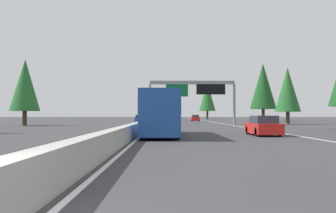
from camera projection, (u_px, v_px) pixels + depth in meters
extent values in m
plane|color=#38383A|center=(155.00, 123.00, 64.52)|extent=(320.00, 320.00, 0.00)
cube|color=#ADAAA3|center=(156.00, 119.00, 84.52)|extent=(180.00, 0.56, 0.90)
cube|color=silver|center=(212.00, 122.00, 74.58)|extent=(160.00, 0.16, 0.01)
cube|color=silver|center=(157.00, 122.00, 74.52)|extent=(160.00, 0.16, 0.01)
cylinder|color=gray|center=(150.00, 105.00, 52.29)|extent=(0.36, 0.36, 5.96)
cylinder|color=gray|center=(234.00, 105.00, 52.36)|extent=(0.36, 0.36, 5.96)
cube|color=gray|center=(192.00, 83.00, 52.40)|extent=(0.50, 12.32, 0.50)
cube|color=#0C602D|center=(177.00, 90.00, 52.21)|extent=(0.12, 3.20, 1.90)
cube|color=black|center=(211.00, 89.00, 52.24)|extent=(0.16, 4.20, 1.50)
cube|color=#1E4793|center=(161.00, 113.00, 26.45)|extent=(11.50, 2.50, 2.90)
cube|color=#2D3847|center=(161.00, 108.00, 26.46)|extent=(11.04, 2.55, 0.84)
cylinder|color=black|center=(149.00, 127.00, 30.45)|extent=(1.00, 0.30, 1.00)
cylinder|color=black|center=(174.00, 127.00, 30.46)|extent=(1.00, 0.30, 1.00)
cylinder|color=black|center=(142.00, 131.00, 22.40)|extent=(1.00, 0.30, 1.00)
cylinder|color=black|center=(178.00, 131.00, 22.41)|extent=(1.00, 0.30, 1.00)
cube|color=red|center=(263.00, 128.00, 26.60)|extent=(4.40, 1.80, 0.76)
cube|color=#2D3847|center=(264.00, 119.00, 26.39)|extent=(2.46, 1.51, 0.56)
cylinder|color=black|center=(248.00, 130.00, 28.00)|extent=(0.64, 0.22, 0.64)
cylinder|color=black|center=(268.00, 130.00, 28.00)|extent=(0.64, 0.22, 0.64)
cylinder|color=black|center=(257.00, 132.00, 25.18)|extent=(0.64, 0.22, 0.64)
cylinder|color=black|center=(280.00, 132.00, 25.19)|extent=(0.64, 0.22, 0.64)
cube|color=black|center=(164.00, 119.00, 68.49)|extent=(5.60, 2.00, 0.70)
cube|color=black|center=(164.00, 115.00, 69.52)|extent=(2.24, 1.84, 0.90)
cube|color=#2D3847|center=(164.00, 115.00, 69.52)|extent=(2.02, 1.92, 0.41)
cylinder|color=black|center=(160.00, 120.00, 70.33)|extent=(0.80, 0.28, 0.80)
cylinder|color=black|center=(168.00, 120.00, 70.34)|extent=(0.80, 0.28, 0.80)
cylinder|color=black|center=(159.00, 121.00, 66.64)|extent=(0.80, 0.28, 0.80)
cylinder|color=black|center=(169.00, 121.00, 66.65)|extent=(0.80, 0.28, 0.80)
cube|color=maroon|center=(165.00, 116.00, 107.24)|extent=(5.00, 1.95, 1.44)
cube|color=#2D3847|center=(165.00, 116.00, 104.94)|extent=(0.08, 1.48, 0.56)
cylinder|color=black|center=(162.00, 118.00, 108.92)|extent=(0.70, 0.24, 0.70)
cylinder|color=black|center=(168.00, 118.00, 108.93)|extent=(0.70, 0.24, 0.70)
cylinder|color=black|center=(162.00, 119.00, 105.52)|extent=(0.70, 0.24, 0.70)
cylinder|color=black|center=(168.00, 119.00, 105.53)|extent=(0.70, 0.24, 0.70)
cube|color=slate|center=(178.00, 118.00, 104.37)|extent=(4.40, 1.80, 0.76)
cube|color=#2D3847|center=(178.00, 116.00, 104.17)|extent=(2.46, 1.51, 0.56)
cylinder|color=black|center=(175.00, 119.00, 105.77)|extent=(0.64, 0.22, 0.64)
cylinder|color=black|center=(180.00, 119.00, 105.78)|extent=(0.64, 0.22, 0.64)
cylinder|color=black|center=(175.00, 119.00, 102.95)|extent=(0.64, 0.22, 0.64)
cylinder|color=black|center=(181.00, 119.00, 102.96)|extent=(0.64, 0.22, 0.64)
cube|color=red|center=(195.00, 119.00, 84.61)|extent=(4.40, 1.80, 0.76)
cube|color=#2D3847|center=(195.00, 116.00, 84.40)|extent=(2.46, 1.51, 0.56)
cylinder|color=black|center=(191.00, 120.00, 86.01)|extent=(0.64, 0.22, 0.64)
cylinder|color=black|center=(198.00, 120.00, 86.02)|extent=(0.64, 0.22, 0.64)
cylinder|color=black|center=(192.00, 120.00, 83.19)|extent=(0.64, 0.22, 0.64)
cylinder|color=black|center=(199.00, 120.00, 83.20)|extent=(0.64, 0.22, 0.64)
cube|color=gold|center=(165.00, 114.00, 120.37)|extent=(6.12, 2.40, 2.50)
cube|color=silver|center=(165.00, 115.00, 124.61)|extent=(2.38, 2.30, 1.90)
cylinder|color=black|center=(162.00, 118.00, 124.41)|extent=(0.90, 0.28, 0.90)
cylinder|color=black|center=(168.00, 118.00, 124.42)|extent=(0.90, 0.28, 0.90)
cylinder|color=black|center=(162.00, 118.00, 118.63)|extent=(0.90, 0.28, 0.90)
cylinder|color=black|center=(168.00, 118.00, 118.64)|extent=(0.90, 0.28, 0.90)
cube|color=#1E4793|center=(140.00, 120.00, 69.21)|extent=(4.40, 1.80, 0.76)
cube|color=#2D3847|center=(140.00, 116.00, 69.01)|extent=(2.46, 1.51, 0.56)
cylinder|color=black|center=(137.00, 121.00, 70.61)|extent=(0.64, 0.22, 0.64)
cylinder|color=black|center=(145.00, 121.00, 70.62)|extent=(0.64, 0.22, 0.64)
cylinder|color=black|center=(135.00, 121.00, 67.80)|extent=(0.64, 0.22, 0.64)
cylinder|color=black|center=(144.00, 121.00, 67.81)|extent=(0.64, 0.22, 0.64)
cube|color=black|center=(146.00, 118.00, 88.10)|extent=(5.60, 2.00, 0.70)
cube|color=black|center=(146.00, 115.00, 89.13)|extent=(2.24, 1.84, 0.90)
cube|color=#2D3847|center=(146.00, 115.00, 89.13)|extent=(2.02, 1.92, 0.41)
cylinder|color=black|center=(143.00, 119.00, 89.94)|extent=(0.80, 0.28, 0.80)
cylinder|color=black|center=(150.00, 119.00, 89.95)|extent=(0.80, 0.28, 0.80)
cylinder|color=black|center=(142.00, 119.00, 86.24)|extent=(0.80, 0.28, 0.80)
cylinder|color=black|center=(149.00, 119.00, 86.25)|extent=(0.80, 0.28, 0.80)
cylinder|color=#4C3823|center=(288.00, 118.00, 56.79)|extent=(0.58, 0.58, 1.99)
cone|color=#236028|center=(288.00, 89.00, 56.89)|extent=(3.98, 3.98, 7.05)
cylinder|color=#4C3823|center=(263.00, 115.00, 75.33)|extent=(0.66, 0.66, 2.71)
cone|color=#194C1E|center=(263.00, 86.00, 75.47)|extent=(5.43, 5.43, 9.62)
cylinder|color=#4C3823|center=(207.00, 115.00, 117.37)|extent=(0.66, 0.66, 2.71)
cone|color=#236028|center=(207.00, 96.00, 117.51)|extent=(5.41, 5.41, 9.59)
cylinder|color=#4C3823|center=(25.00, 118.00, 49.64)|extent=(0.58, 0.58, 2.04)
cone|color=#236028|center=(25.00, 85.00, 49.75)|extent=(4.08, 4.08, 7.24)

